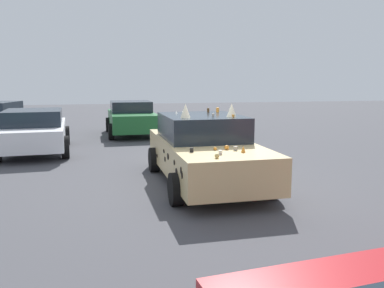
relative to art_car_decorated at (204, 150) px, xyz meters
name	(u,v)px	position (x,y,z in m)	size (l,w,h in m)	color
ground_plane	(205,183)	(-0.07, 0.00, -0.75)	(60.00, 60.00, 0.00)	#47474C
art_car_decorated	(204,150)	(0.00, 0.00, 0.00)	(4.63, 2.20, 1.80)	#D8BC7F
parked_sedan_behind_right	(34,131)	(4.78, 4.35, -0.05)	(4.33, 2.32, 1.36)	white
parked_sedan_far_right	(131,118)	(8.37, 1.10, -0.05)	(4.06, 2.12, 1.39)	#1E602D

